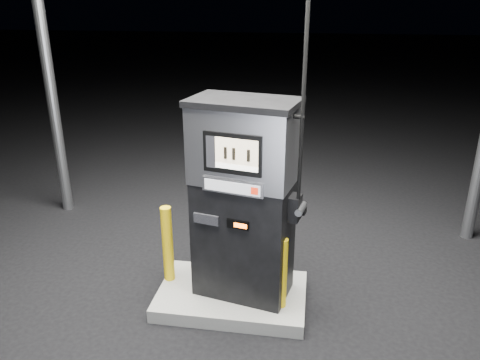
# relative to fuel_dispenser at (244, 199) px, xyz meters

# --- Properties ---
(ground) EXTENTS (80.00, 80.00, 0.00)m
(ground) POSITION_rel_fuel_dispenser_xyz_m (-0.12, -0.04, -1.23)
(ground) COLOR black
(ground) RESTS_ON ground
(pump_island) EXTENTS (1.60, 1.00, 0.15)m
(pump_island) POSITION_rel_fuel_dispenser_xyz_m (-0.12, -0.04, -1.16)
(pump_island) COLOR slate
(pump_island) RESTS_ON ground
(fuel_dispenser) EXTENTS (1.21, 0.83, 4.37)m
(fuel_dispenser) POSITION_rel_fuel_dispenser_xyz_m (0.00, 0.00, 0.00)
(fuel_dispenser) COLOR black
(fuel_dispenser) RESTS_ON pump_island
(bollard_left) EXTENTS (0.12, 0.12, 0.89)m
(bollard_left) POSITION_rel_fuel_dispenser_xyz_m (-0.86, 0.08, -0.64)
(bollard_left) COLOR yellow
(bollard_left) RESTS_ON pump_island
(bollard_right) EXTENTS (0.11, 0.11, 0.78)m
(bollard_right) POSITION_rel_fuel_dispenser_xyz_m (0.43, -0.22, -0.69)
(bollard_right) COLOR yellow
(bollard_right) RESTS_ON pump_island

